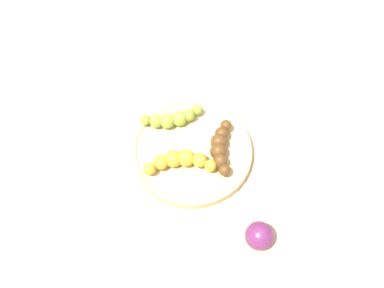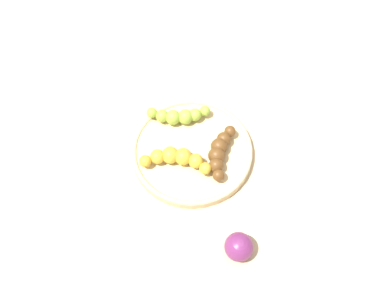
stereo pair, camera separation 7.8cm
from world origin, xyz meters
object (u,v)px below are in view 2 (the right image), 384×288
at_px(banana_green, 179,116).
at_px(banana_overripe, 220,151).
at_px(plum_purple, 239,247).
at_px(banana_spotted, 176,158).
at_px(fruit_bowl, 192,150).

bearing_deg(banana_green, banana_overripe, 41.34).
relative_size(banana_green, plum_purple, 2.57).
bearing_deg(banana_spotted, banana_green, 6.29).
bearing_deg(banana_spotted, banana_overripe, -71.68).
bearing_deg(fruit_bowl, plum_purple, 10.64).
distance_m(banana_green, plum_purple, 0.30).
bearing_deg(banana_spotted, fruit_bowl, -36.12).
distance_m(banana_overripe, plum_purple, 0.19).
height_order(banana_spotted, banana_overripe, same).
height_order(banana_green, plum_purple, same).
bearing_deg(banana_overripe, plum_purple, 113.68).
distance_m(banana_spotted, plum_purple, 0.21).
xyz_separation_m(banana_overripe, banana_green, (-0.10, -0.06, -0.00)).
distance_m(fruit_bowl, banana_spotted, 0.05).
xyz_separation_m(fruit_bowl, banana_overripe, (0.03, 0.05, 0.02)).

